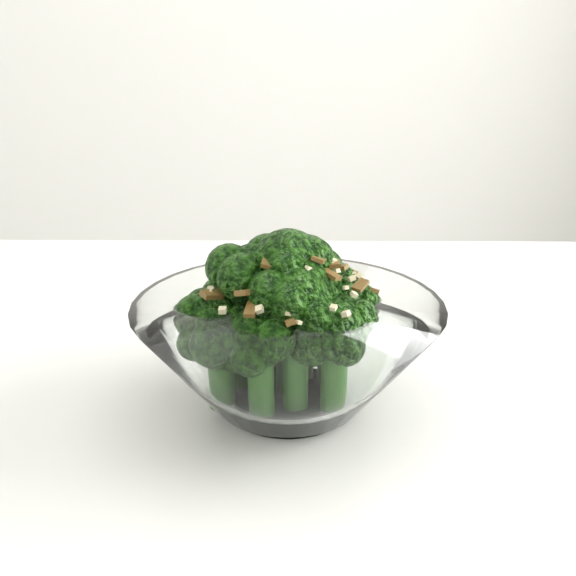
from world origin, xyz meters
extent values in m
cube|color=white|center=(0.09, 0.14, 0.73)|extent=(1.34, 1.04, 0.04)
cylinder|color=white|center=(0.05, 0.14, 0.75)|extent=(0.08, 0.08, 0.01)
cylinder|color=#255817|center=(0.05, 0.14, 0.80)|extent=(0.02, 0.02, 0.08)
sphere|color=#21550F|center=(0.05, 0.14, 0.85)|extent=(0.05, 0.05, 0.05)
cylinder|color=#255817|center=(0.06, 0.16, 0.80)|extent=(0.02, 0.02, 0.07)
sphere|color=#21550F|center=(0.06, 0.16, 0.84)|extent=(0.04, 0.04, 0.04)
cylinder|color=#255817|center=(0.03, 0.15, 0.80)|extent=(0.02, 0.02, 0.07)
sphere|color=#21550F|center=(0.03, 0.15, 0.84)|extent=(0.05, 0.05, 0.05)
cylinder|color=#255817|center=(0.05, 0.12, 0.79)|extent=(0.02, 0.02, 0.07)
sphere|color=#21550F|center=(0.05, 0.12, 0.84)|extent=(0.04, 0.04, 0.04)
cylinder|color=#255817|center=(0.08, 0.14, 0.79)|extent=(0.02, 0.02, 0.05)
sphere|color=#21550F|center=(0.08, 0.14, 0.83)|extent=(0.04, 0.04, 0.04)
cylinder|color=#255817|center=(0.02, 0.16, 0.79)|extent=(0.02, 0.02, 0.05)
sphere|color=#21550F|center=(0.02, 0.16, 0.82)|extent=(0.04, 0.04, 0.04)
cylinder|color=#255817|center=(0.07, 0.11, 0.79)|extent=(0.02, 0.02, 0.05)
sphere|color=#21550F|center=(0.07, 0.11, 0.82)|extent=(0.04, 0.04, 0.04)
cylinder|color=#255817|center=(0.03, 0.11, 0.78)|extent=(0.02, 0.02, 0.05)
sphere|color=#21550F|center=(0.03, 0.11, 0.82)|extent=(0.04, 0.04, 0.04)
cylinder|color=#255817|center=(0.09, 0.17, 0.78)|extent=(0.02, 0.02, 0.04)
sphere|color=#21550F|center=(0.09, 0.17, 0.81)|extent=(0.04, 0.04, 0.04)
cylinder|color=#255817|center=(0.00, 0.13, 0.78)|extent=(0.02, 0.02, 0.04)
sphere|color=#21550F|center=(0.00, 0.13, 0.81)|extent=(0.04, 0.04, 0.04)
cylinder|color=#255817|center=(0.05, 0.18, 0.78)|extent=(0.02, 0.02, 0.04)
sphere|color=#21550F|center=(0.05, 0.18, 0.81)|extent=(0.04, 0.04, 0.04)
cylinder|color=#255817|center=(0.01, 0.15, 0.78)|extent=(0.02, 0.02, 0.04)
sphere|color=#21550F|center=(0.01, 0.15, 0.81)|extent=(0.04, 0.04, 0.04)
cylinder|color=#255817|center=(0.08, 0.15, 0.79)|extent=(0.02, 0.02, 0.06)
sphere|color=#21550F|center=(0.08, 0.15, 0.83)|extent=(0.04, 0.04, 0.04)
cube|color=olive|center=(0.06, 0.17, 0.86)|extent=(0.02, 0.01, 0.01)
cube|color=olive|center=(0.04, 0.09, 0.84)|extent=(0.01, 0.01, 0.01)
cube|color=olive|center=(0.09, 0.16, 0.84)|extent=(0.02, 0.01, 0.01)
cube|color=olive|center=(0.02, 0.17, 0.85)|extent=(0.01, 0.01, 0.01)
cube|color=olive|center=(0.10, 0.14, 0.83)|extent=(0.01, 0.01, 0.01)
cube|color=olive|center=(0.01, 0.17, 0.84)|extent=(0.02, 0.01, 0.01)
cube|color=olive|center=(0.03, 0.13, 0.86)|extent=(0.01, 0.01, 0.01)
cube|color=olive|center=(0.06, 0.12, 0.86)|extent=(0.01, 0.02, 0.01)
cube|color=olive|center=(0.02, 0.14, 0.85)|extent=(0.01, 0.01, 0.01)
cube|color=olive|center=(0.07, 0.14, 0.86)|extent=(0.02, 0.01, 0.01)
cube|color=olive|center=(0.01, 0.16, 0.84)|extent=(0.01, 0.01, 0.01)
cube|color=olive|center=(0.04, 0.15, 0.86)|extent=(0.01, 0.01, 0.00)
cube|color=olive|center=(0.07, 0.13, 0.86)|extent=(0.02, 0.01, 0.00)
cube|color=olive|center=(0.05, 0.15, 0.87)|extent=(0.01, 0.01, 0.01)
cube|color=olive|center=(0.09, 0.15, 0.84)|extent=(0.01, 0.01, 0.01)
cube|color=olive|center=(0.03, 0.17, 0.85)|extent=(0.01, 0.01, 0.00)
cube|color=olive|center=(0.02, 0.11, 0.84)|extent=(0.01, 0.02, 0.01)
cube|color=olive|center=(0.02, 0.12, 0.85)|extent=(0.02, 0.01, 0.01)
cube|color=olive|center=(0.08, 0.15, 0.85)|extent=(0.01, 0.01, 0.01)
cube|color=olive|center=(0.07, 0.12, 0.85)|extent=(0.01, 0.02, 0.01)
cube|color=olive|center=(0.02, 0.16, 0.85)|extent=(0.01, 0.01, 0.01)
cube|color=olive|center=(0.01, 0.18, 0.84)|extent=(0.01, 0.01, 0.01)
cube|color=olive|center=(0.04, 0.16, 0.86)|extent=(0.02, 0.01, 0.01)
cube|color=olive|center=(0.08, 0.14, 0.85)|extent=(0.01, 0.01, 0.01)
cube|color=olive|center=(0.00, 0.14, 0.84)|extent=(0.02, 0.01, 0.01)
cube|color=olive|center=(0.03, 0.18, 0.84)|extent=(0.01, 0.01, 0.00)
cube|color=olive|center=(0.09, 0.12, 0.84)|extent=(0.01, 0.01, 0.01)
cube|color=olive|center=(0.08, 0.17, 0.84)|extent=(0.01, 0.02, 0.01)
cube|color=olive|center=(0.08, 0.19, 0.83)|extent=(0.01, 0.02, 0.01)
cube|color=olive|center=(0.06, 0.17, 0.85)|extent=(0.01, 0.01, 0.01)
cube|color=beige|center=(0.09, 0.13, 0.84)|extent=(0.01, 0.01, 0.01)
cube|color=beige|center=(0.07, 0.09, 0.84)|extent=(0.01, 0.01, 0.00)
cube|color=beige|center=(0.07, 0.09, 0.84)|extent=(0.01, 0.01, 0.00)
cube|color=beige|center=(0.10, 0.14, 0.84)|extent=(0.00, 0.00, 0.00)
cube|color=beige|center=(0.04, 0.14, 0.87)|extent=(0.01, 0.00, 0.00)
cube|color=beige|center=(0.08, 0.11, 0.85)|extent=(0.00, 0.00, 0.00)
cube|color=beige|center=(0.03, 0.11, 0.85)|extent=(0.01, 0.01, 0.00)
cube|color=beige|center=(0.02, 0.13, 0.85)|extent=(0.00, 0.00, 0.00)
cube|color=beige|center=(0.06, 0.14, 0.87)|extent=(0.01, 0.01, 0.00)
cube|color=beige|center=(0.02, 0.10, 0.84)|extent=(0.01, 0.01, 0.01)
cube|color=beige|center=(0.00, 0.15, 0.84)|extent=(0.00, 0.00, 0.00)
cube|color=beige|center=(0.04, 0.16, 0.86)|extent=(0.00, 0.00, 0.00)
cube|color=beige|center=(0.00, 0.14, 0.84)|extent=(0.00, 0.00, 0.00)
cube|color=beige|center=(0.03, 0.16, 0.86)|extent=(0.01, 0.01, 0.00)
cube|color=beige|center=(0.00, 0.14, 0.84)|extent=(0.00, 0.00, 0.00)
cube|color=beige|center=(0.08, 0.11, 0.84)|extent=(0.00, 0.00, 0.00)
cube|color=beige|center=(0.04, 0.09, 0.84)|extent=(0.00, 0.00, 0.00)
cube|color=beige|center=(0.04, 0.10, 0.84)|extent=(0.00, 0.00, 0.00)
cube|color=beige|center=(0.05, 0.12, 0.86)|extent=(0.00, 0.00, 0.00)
cube|color=beige|center=(0.06, 0.12, 0.86)|extent=(0.00, 0.00, 0.00)
cube|color=beige|center=(0.08, 0.13, 0.85)|extent=(0.01, 0.01, 0.01)
cube|color=beige|center=(0.06, 0.12, 0.86)|extent=(0.00, 0.00, 0.00)
cube|color=beige|center=(0.03, 0.15, 0.86)|extent=(0.00, 0.00, 0.00)
cube|color=beige|center=(0.09, 0.13, 0.85)|extent=(0.01, 0.01, 0.01)
cube|color=beige|center=(0.05, 0.18, 0.84)|extent=(0.00, 0.00, 0.00)
cube|color=beige|center=(0.09, 0.14, 0.84)|extent=(0.01, 0.01, 0.00)
cube|color=beige|center=(0.07, 0.09, 0.84)|extent=(0.01, 0.01, 0.00)
cube|color=beige|center=(0.00, 0.12, 0.84)|extent=(0.01, 0.01, 0.00)
cube|color=beige|center=(0.04, 0.15, 0.87)|extent=(0.00, 0.01, 0.00)
cube|color=beige|center=(0.07, 0.13, 0.86)|extent=(0.01, 0.01, 0.01)
cube|color=beige|center=(0.03, 0.17, 0.85)|extent=(0.00, 0.00, 0.00)
camera|label=1|loc=(-0.03, -0.24, 0.98)|focal=40.00mm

